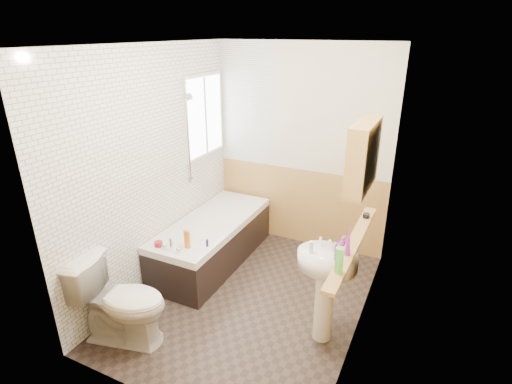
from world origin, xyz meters
TOP-DOWN VIEW (x-y plane):
  - floor at (0.00, 0.00)m, footprint 2.80×2.80m
  - ceiling at (0.00, 0.00)m, footprint 2.80×2.80m
  - wall_back at (0.00, 1.41)m, footprint 2.20×0.02m
  - wall_front at (0.00, -1.41)m, footprint 2.20×0.02m
  - wall_left at (-1.11, 0.00)m, footprint 0.02×2.80m
  - wall_right at (1.11, 0.00)m, footprint 0.02×2.80m
  - wainscot_right at (1.09, 0.00)m, footprint 0.01×2.80m
  - wainscot_front at (0.00, -1.39)m, footprint 2.20×0.01m
  - wainscot_back at (0.00, 1.39)m, footprint 2.20×0.01m
  - tile_cladding_left at (-1.09, 0.00)m, footprint 0.01×2.80m
  - tile_return_back at (-0.73, 1.39)m, footprint 0.75×0.01m
  - window at (-1.06, 0.95)m, footprint 0.03×0.79m
  - bathtub at (-0.73, 0.48)m, footprint 0.70×1.73m
  - shower_riser at (-1.04, 0.56)m, footprint 0.10×0.08m
  - toilet at (-0.76, -1.00)m, footprint 0.90×0.64m
  - sink at (0.84, -0.21)m, footprint 0.51×0.42m
  - pine_shelf at (1.04, -0.22)m, footprint 0.10×1.45m
  - medicine_cabinet at (1.01, -0.05)m, footprint 0.15×0.60m
  - foam_can at (1.04, -0.69)m, footprint 0.07×0.07m
  - green_bottle at (1.04, -0.43)m, footprint 0.05×0.05m
  - black_jar at (1.04, 0.28)m, footprint 0.07×0.07m
  - soap_bottle at (0.97, -0.26)m, footprint 0.12×0.22m
  - clear_bottle at (0.71, -0.27)m, footprint 0.05×0.05m
  - blue_gel at (-0.62, -0.17)m, footprint 0.06×0.05m
  - cream_jar at (-0.91, -0.27)m, footprint 0.11×0.11m
  - orange_bottle at (-0.45, -0.06)m, footprint 0.03×0.03m

SIDE VIEW (x-z plane):
  - floor at x=0.00m, z-range 0.00..0.00m
  - bathtub at x=-0.73m, z-range -0.06..0.62m
  - toilet at x=-0.76m, z-range 0.00..0.80m
  - wainscot_right at x=1.09m, z-range 0.00..1.00m
  - wainscot_front at x=0.00m, z-range 0.00..1.00m
  - wainscot_back at x=0.00m, z-range 0.00..1.00m
  - cream_jar at x=-0.91m, z-range 0.54..0.59m
  - orange_bottle at x=-0.45m, z-range 0.54..0.62m
  - sink at x=0.84m, z-range 0.13..1.13m
  - blue_gel at x=-0.62m, z-range 0.54..0.74m
  - soap_bottle at x=0.97m, z-range 0.88..0.98m
  - clear_bottle at x=0.71m, z-range 0.88..0.99m
  - pine_shelf at x=1.04m, z-range 1.01..1.04m
  - black_jar at x=1.04m, z-range 1.04..1.08m
  - foam_can at x=1.04m, z-range 1.04..1.23m
  - green_bottle at x=1.04m, z-range 1.04..1.28m
  - wall_back at x=0.00m, z-range 0.00..2.50m
  - wall_front at x=0.00m, z-range 0.00..2.50m
  - wall_left at x=-1.11m, z-range 0.00..2.50m
  - wall_right at x=1.11m, z-range 0.00..2.50m
  - tile_cladding_left at x=-1.09m, z-range 0.00..2.50m
  - shower_riser at x=-1.04m, z-range 1.05..2.23m
  - window at x=-1.06m, z-range 1.15..2.15m
  - medicine_cabinet at x=1.01m, z-range 1.43..1.97m
  - tile_return_back at x=-0.73m, z-range 1.00..2.50m
  - ceiling at x=0.00m, z-range 2.50..2.50m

